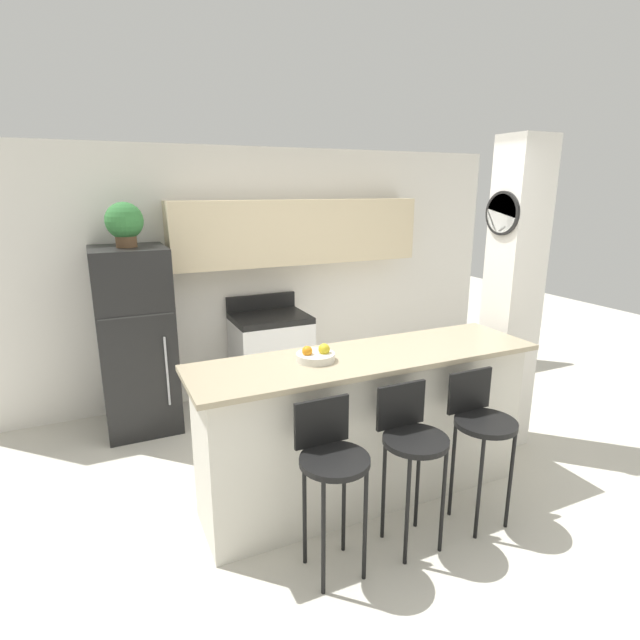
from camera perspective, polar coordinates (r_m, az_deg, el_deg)
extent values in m
plane|color=beige|center=(3.86, 5.09, -19.17)|extent=(14.00, 14.00, 0.00)
cube|color=white|center=(5.32, -6.65, 5.26)|extent=(5.60, 0.06, 2.55)
cube|color=beige|center=(5.20, -2.51, 10.05)|extent=(2.62, 0.32, 0.65)
cube|color=white|center=(5.10, -6.58, 7.89)|extent=(0.70, 0.28, 0.12)
cube|color=white|center=(4.38, 21.09, 2.28)|extent=(0.36, 0.32, 2.55)
cylinder|color=black|center=(4.16, 20.10, 11.38)|extent=(0.02, 0.34, 0.34)
cylinder|color=white|center=(4.16, 20.04, 11.38)|extent=(0.01, 0.30, 0.30)
cube|color=silver|center=(3.59, 5.28, -12.31)|extent=(2.31, 0.54, 1.04)
cube|color=tan|center=(3.38, 5.50, -4.22)|extent=(2.43, 0.66, 0.04)
cube|color=black|center=(4.86, -19.99, -5.16)|extent=(0.63, 0.69, 1.13)
cube|color=black|center=(4.65, -20.90, 4.53)|extent=(0.63, 0.69, 0.53)
cube|color=#333333|center=(4.36, -20.21, 0.37)|extent=(0.60, 0.01, 0.01)
cylinder|color=#B2B2B7|center=(4.52, -17.08, -5.63)|extent=(0.02, 0.02, 0.62)
cube|color=white|center=(5.20, -5.60, -4.63)|extent=(0.75, 0.60, 0.85)
cube|color=black|center=(5.06, -5.72, 0.23)|extent=(0.75, 0.60, 0.06)
cube|color=black|center=(5.29, -6.75, 2.07)|extent=(0.75, 0.04, 0.16)
cube|color=black|center=(4.91, -4.43, -5.25)|extent=(0.45, 0.01, 0.27)
cylinder|color=black|center=(2.83, 1.69, -15.78)|extent=(0.39, 0.39, 0.03)
cube|color=black|center=(2.89, 0.21, -11.56)|extent=(0.33, 0.02, 0.28)
cylinder|color=black|center=(2.90, 0.39, -23.73)|extent=(0.02, 0.02, 0.70)
cylinder|color=black|center=(2.99, 5.18, -22.36)|extent=(0.02, 0.02, 0.70)
cylinder|color=black|center=(3.08, -1.77, -21.03)|extent=(0.02, 0.02, 0.70)
cylinder|color=black|center=(3.17, 2.74, -19.88)|extent=(0.02, 0.02, 0.70)
cylinder|color=black|center=(3.08, 10.89, -13.38)|extent=(0.39, 0.39, 0.03)
cube|color=black|center=(3.13, 9.24, -9.58)|extent=(0.33, 0.02, 0.28)
cylinder|color=black|center=(3.12, 9.94, -20.83)|extent=(0.02, 0.02, 0.70)
cylinder|color=black|center=(3.25, 13.88, -19.44)|extent=(0.02, 0.02, 0.70)
cylinder|color=black|center=(3.29, 7.29, -18.59)|extent=(0.02, 0.02, 0.70)
cylinder|color=black|center=(3.42, 11.10, -17.40)|extent=(0.02, 0.02, 0.70)
cylinder|color=black|center=(3.39, 18.41, -11.12)|extent=(0.39, 0.39, 0.03)
cube|color=black|center=(3.44, 16.73, -7.74)|extent=(0.33, 0.02, 0.28)
cylinder|color=black|center=(3.41, 17.75, -17.96)|extent=(0.02, 0.02, 0.70)
cylinder|color=black|center=(3.57, 20.92, -16.68)|extent=(0.02, 0.02, 0.70)
cylinder|color=black|center=(3.57, 14.90, -16.14)|extent=(0.02, 0.02, 0.70)
cylinder|color=black|center=(3.72, 18.05, -15.02)|extent=(0.02, 0.02, 0.70)
cylinder|color=brown|center=(4.61, -21.26, 8.42)|extent=(0.17, 0.17, 0.10)
sphere|color=#387F3D|center=(4.60, -21.47, 10.51)|extent=(0.31, 0.31, 0.31)
cylinder|color=silver|center=(3.24, -0.52, -4.24)|extent=(0.25, 0.25, 0.05)
sphere|color=gold|center=(3.23, 0.47, -3.36)|extent=(0.08, 0.08, 0.08)
sphere|color=orange|center=(3.20, -1.47, -3.57)|extent=(0.07, 0.07, 0.07)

